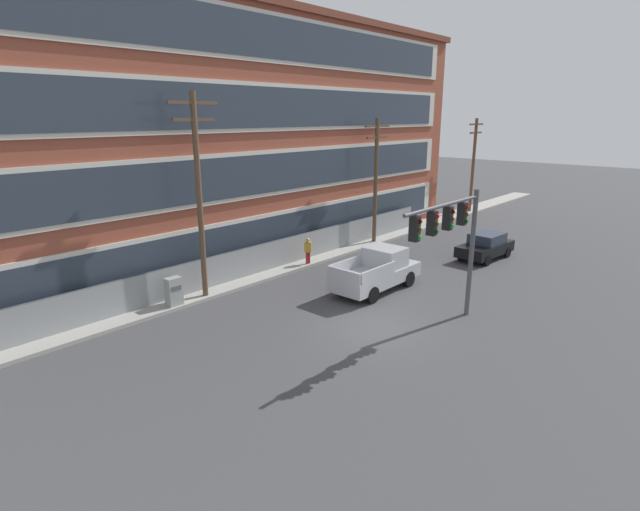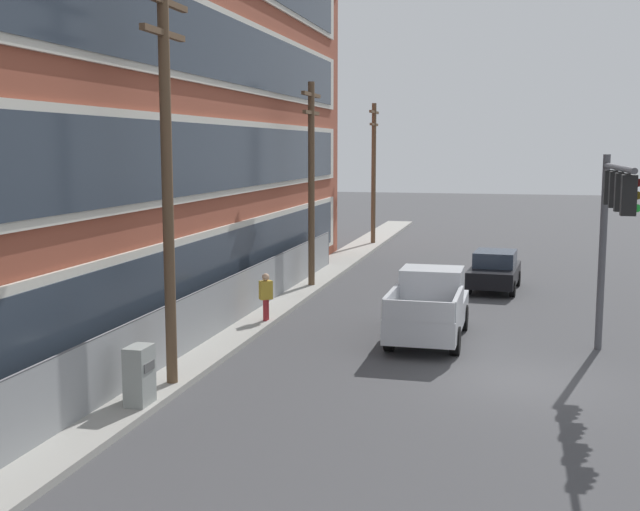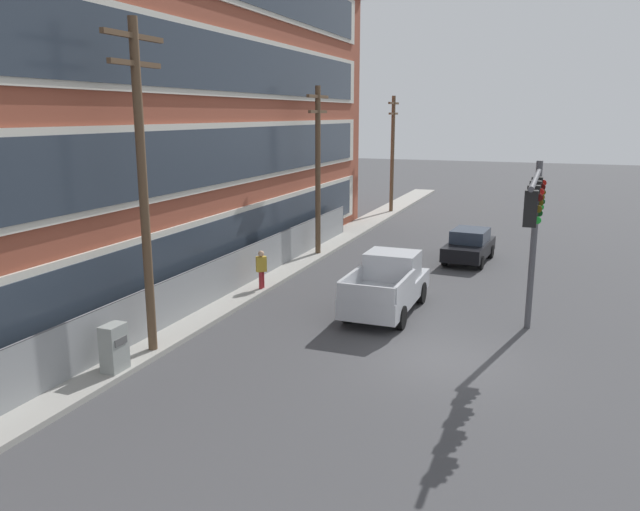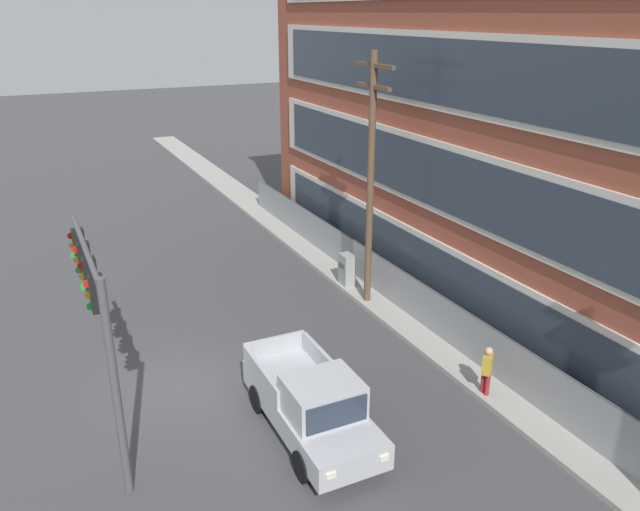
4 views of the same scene
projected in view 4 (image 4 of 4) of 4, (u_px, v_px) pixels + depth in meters
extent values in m
plane|color=#424244|center=(180.00, 385.00, 19.02)|extent=(160.00, 160.00, 0.00)
cube|color=#9E9B93|center=(415.00, 325.00, 22.49)|extent=(80.00, 1.83, 0.16)
cube|color=beige|center=(514.00, 320.00, 18.93)|extent=(33.81, 0.10, 2.49)
cube|color=#2D3844|center=(512.00, 320.00, 18.91)|extent=(32.34, 0.06, 2.08)
cube|color=beige|center=(527.00, 211.00, 17.67)|extent=(33.81, 0.10, 2.49)
cube|color=#2D3844|center=(526.00, 211.00, 17.64)|extent=(32.34, 0.06, 2.08)
cube|color=beige|center=(543.00, 86.00, 16.41)|extent=(33.81, 0.10, 2.49)
cube|color=#2D3844|center=(542.00, 86.00, 16.38)|extent=(32.34, 0.06, 2.08)
cube|color=gray|center=(427.00, 310.00, 21.96)|extent=(33.43, 0.04, 1.69)
cylinder|color=#4C4C51|center=(259.00, 194.00, 35.95)|extent=(0.06, 0.06, 1.69)
cylinder|color=#4C4C51|center=(429.00, 288.00, 21.65)|extent=(33.43, 0.05, 0.05)
cylinder|color=#4C4C51|center=(116.00, 392.00, 13.86)|extent=(0.20, 0.20, 5.51)
cylinder|color=#4C4C51|center=(86.00, 249.00, 15.27)|extent=(5.49, 0.14, 0.14)
cube|color=black|center=(97.00, 294.00, 14.17)|extent=(0.28, 0.32, 0.90)
cylinder|color=red|center=(87.00, 284.00, 13.99)|extent=(0.04, 0.18, 0.18)
cylinder|color=#503E08|center=(89.00, 295.00, 14.09)|extent=(0.04, 0.18, 0.18)
cylinder|color=#0A4011|center=(91.00, 306.00, 14.20)|extent=(0.04, 0.18, 0.18)
cube|color=black|center=(90.00, 275.00, 15.17)|extent=(0.28, 0.32, 0.90)
cylinder|color=#4B0807|center=(81.00, 266.00, 14.99)|extent=(0.04, 0.18, 0.18)
cylinder|color=#503E08|center=(83.00, 276.00, 15.09)|extent=(0.04, 0.18, 0.18)
cylinder|color=green|center=(84.00, 287.00, 15.19)|extent=(0.04, 0.18, 0.18)
cube|color=black|center=(85.00, 259.00, 16.17)|extent=(0.28, 0.32, 0.90)
cylinder|color=red|center=(76.00, 250.00, 15.99)|extent=(0.04, 0.18, 0.18)
cylinder|color=#503E08|center=(77.00, 260.00, 16.09)|extent=(0.04, 0.18, 0.18)
cylinder|color=#0A4011|center=(79.00, 270.00, 16.19)|extent=(0.04, 0.18, 0.18)
cube|color=black|center=(79.00, 244.00, 17.16)|extent=(0.28, 0.32, 0.90)
cylinder|color=#4B0807|center=(71.00, 236.00, 16.99)|extent=(0.04, 0.18, 0.18)
cylinder|color=#503E08|center=(72.00, 245.00, 17.09)|extent=(0.04, 0.18, 0.18)
cylinder|color=green|center=(74.00, 255.00, 17.19)|extent=(0.04, 0.18, 0.18)
cube|color=#B2B5BA|center=(311.00, 409.00, 16.61)|extent=(5.23, 2.03, 0.70)
cube|color=#B2B5BA|center=(323.00, 397.00, 15.69)|extent=(1.58, 1.84, 0.96)
cube|color=#283342|center=(337.00, 415.00, 15.02)|extent=(0.07, 1.63, 0.72)
cube|color=#B2B5BA|center=(323.00, 360.00, 17.74)|extent=(2.61, 0.14, 0.56)
cube|color=#B2B5BA|center=(261.00, 376.00, 16.99)|extent=(2.61, 0.14, 0.56)
cube|color=#B2B5BA|center=(274.00, 345.00, 18.53)|extent=(0.11, 1.91, 0.56)
cylinder|color=black|center=(369.00, 445.00, 15.79)|extent=(0.80, 0.27, 0.80)
cylinder|color=black|center=(303.00, 466.00, 15.05)|extent=(0.80, 0.27, 0.80)
cylinder|color=black|center=(317.00, 383.00, 18.42)|extent=(0.80, 0.27, 0.80)
cylinder|color=black|center=(258.00, 399.00, 17.68)|extent=(0.80, 0.27, 0.80)
cube|color=white|center=(384.00, 458.00, 14.64)|extent=(0.06, 0.24, 0.16)
cube|color=white|center=(331.00, 476.00, 14.08)|extent=(0.06, 0.24, 0.16)
cylinder|color=brown|center=(370.00, 186.00, 22.66)|extent=(0.26, 0.26, 9.44)
cube|color=brown|center=(374.00, 65.00, 21.12)|extent=(2.51, 0.14, 0.14)
cube|color=brown|center=(373.00, 87.00, 21.37)|extent=(2.13, 0.14, 0.14)
cube|color=#939993|center=(347.00, 271.00, 25.52)|extent=(0.69, 0.46, 1.46)
cube|color=#515151|center=(342.00, 266.00, 25.32)|extent=(0.49, 0.02, 0.20)
cylinder|color=maroon|center=(483.00, 384.00, 18.34)|extent=(0.14, 0.14, 0.85)
cylinder|color=maroon|center=(487.00, 387.00, 18.19)|extent=(0.14, 0.14, 0.85)
cube|color=#B7932D|center=(487.00, 364.00, 18.00)|extent=(0.44, 0.46, 0.60)
sphere|color=tan|center=(489.00, 351.00, 17.85)|extent=(0.24, 0.24, 0.24)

